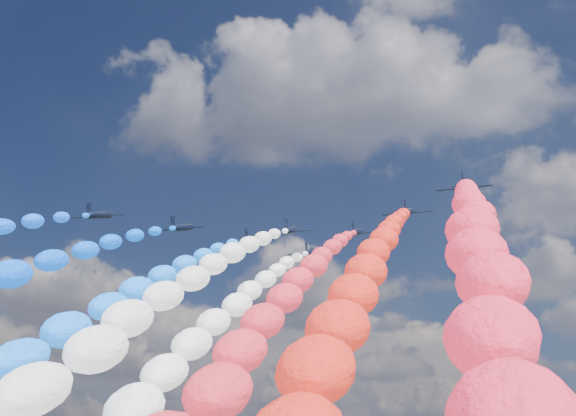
% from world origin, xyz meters
% --- Properties ---
extents(jet_0, '(9.71, 12.98, 6.69)m').
position_xyz_m(jet_0, '(-34.71, -5.91, 111.50)').
color(jet_0, black).
extents(jet_1, '(9.96, 13.16, 6.69)m').
position_xyz_m(jet_1, '(-22.07, 5.02, 111.50)').
color(jet_1, black).
extents(jet_2, '(9.70, 12.98, 6.69)m').
position_xyz_m(jet_2, '(-10.62, 15.78, 111.50)').
color(jet_2, black).
extents(trail_2, '(5.53, 112.85, 58.23)m').
position_xyz_m(trail_2, '(-10.62, -42.88, 83.41)').
color(trail_2, '#136CFF').
extents(jet_3, '(9.83, 13.07, 6.69)m').
position_xyz_m(jet_3, '(-1.22, 11.65, 111.50)').
color(jet_3, black).
extents(trail_3, '(5.53, 112.85, 58.23)m').
position_xyz_m(trail_3, '(-1.22, -47.01, 83.41)').
color(trail_3, silver).
extents(jet_4, '(9.69, 12.97, 6.69)m').
position_xyz_m(jet_4, '(-0.73, 28.15, 111.50)').
color(jet_4, black).
extents(trail_4, '(5.53, 112.85, 58.23)m').
position_xyz_m(trail_4, '(-0.73, -30.51, 83.41)').
color(trail_4, white).
extents(jet_5, '(9.64, 12.93, 6.69)m').
position_xyz_m(jet_5, '(11.61, 15.98, 111.50)').
color(jet_5, black).
extents(trail_5, '(5.53, 112.85, 58.23)m').
position_xyz_m(trail_5, '(11.61, -42.68, 83.41)').
color(trail_5, red).
extents(jet_6, '(9.68, 12.96, 6.69)m').
position_xyz_m(jet_6, '(22.85, 5.82, 111.50)').
color(jet_6, black).
extents(trail_6, '(5.53, 112.85, 58.23)m').
position_xyz_m(trail_6, '(22.85, -52.84, 83.41)').
color(trail_6, red).
extents(jet_7, '(9.98, 13.18, 6.69)m').
position_xyz_m(jet_7, '(33.46, -5.15, 111.50)').
color(jet_7, black).
extents(trail_7, '(5.53, 112.85, 58.23)m').
position_xyz_m(trail_7, '(33.46, -63.81, 83.41)').
color(trail_7, '#EA2340').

